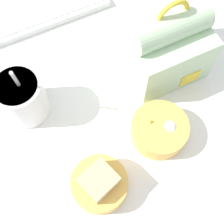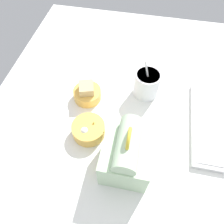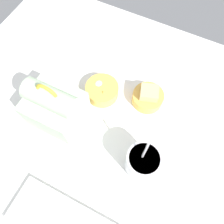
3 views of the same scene
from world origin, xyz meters
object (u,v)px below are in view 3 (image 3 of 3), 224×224
Objects in this scene: lunch_bag at (55,107)px; bento_bowl_snacks at (102,91)px; bento_bowl_sandwich at (148,97)px; soup_cup at (142,162)px.

lunch_bag reaches higher than bento_bowl_snacks.
lunch_bag reaches higher than bento_bowl_sandwich.
bento_bowl_snacks is (23.74, -18.43, -3.06)cm from soup_cup.
lunch_bag reaches higher than soup_cup.
lunch_bag is at bearing 38.43° from bento_bowl_sandwich.
bento_bowl_sandwich is (-25.61, -20.32, -5.34)cm from lunch_bag.
bento_bowl_sandwich is at bearing -141.57° from lunch_bag.
bento_bowl_snacks is at bearing -121.10° from lunch_bag.
bento_bowl_snacks is (-9.26, -15.35, -5.58)cm from lunch_bag.
bento_bowl_snacks is at bearing -37.83° from soup_cup.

